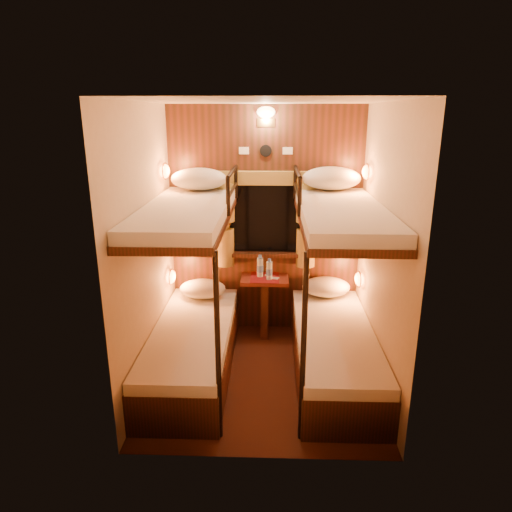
{
  "coord_description": "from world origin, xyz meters",
  "views": [
    {
      "loc": [
        0.07,
        -3.68,
        2.31
      ],
      "look_at": [
        -0.07,
        0.15,
        1.11
      ],
      "focal_mm": 32.0,
      "sensor_mm": 36.0,
      "label": 1
    }
  ],
  "objects_px": {
    "bunk_right": "(335,318)",
    "bottle_left": "(260,267)",
    "bottle_right": "(269,271)",
    "bunk_left": "(192,316)",
    "table": "(265,298)"
  },
  "relations": [
    {
      "from": "bunk_left",
      "to": "bottle_left",
      "type": "bearing_deg",
      "value": 53.6
    },
    {
      "from": "bottle_right",
      "to": "bottle_left",
      "type": "bearing_deg",
      "value": 140.27
    },
    {
      "from": "bottle_right",
      "to": "bunk_right",
      "type": "bearing_deg",
      "value": -50.57
    },
    {
      "from": "bunk_right",
      "to": "table",
      "type": "bearing_deg",
      "value": 129.67
    },
    {
      "from": "table",
      "to": "bottle_left",
      "type": "bearing_deg",
      "value": 149.31
    },
    {
      "from": "table",
      "to": "bottle_left",
      "type": "height_order",
      "value": "bottle_left"
    },
    {
      "from": "bunk_left",
      "to": "table",
      "type": "xyz_separation_m",
      "value": [
        0.65,
        0.78,
        -0.14
      ]
    },
    {
      "from": "table",
      "to": "bottle_left",
      "type": "xyz_separation_m",
      "value": [
        -0.05,
        0.03,
        0.34
      ]
    },
    {
      "from": "table",
      "to": "bottle_right",
      "type": "bearing_deg",
      "value": -47.16
    },
    {
      "from": "table",
      "to": "bottle_right",
      "type": "height_order",
      "value": "bottle_right"
    },
    {
      "from": "bunk_left",
      "to": "bunk_right",
      "type": "xyz_separation_m",
      "value": [
        1.3,
        0.0,
        0.0
      ]
    },
    {
      "from": "bunk_right",
      "to": "bottle_right",
      "type": "relative_size",
      "value": 8.36
    },
    {
      "from": "bunk_right",
      "to": "bottle_left",
      "type": "height_order",
      "value": "bunk_right"
    },
    {
      "from": "bunk_left",
      "to": "bottle_right",
      "type": "relative_size",
      "value": 8.36
    },
    {
      "from": "bunk_right",
      "to": "bottle_left",
      "type": "relative_size",
      "value": 7.85
    }
  ]
}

